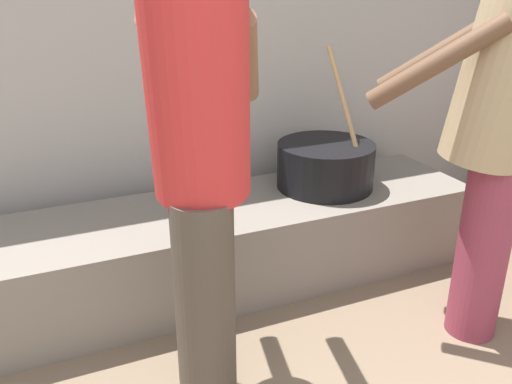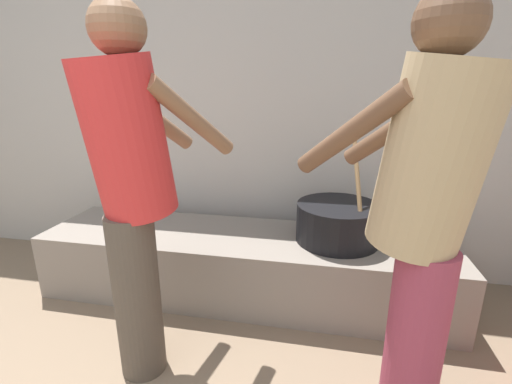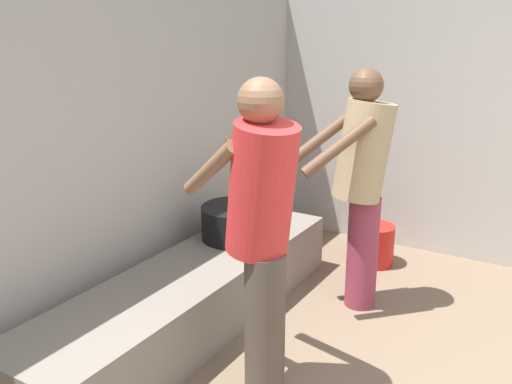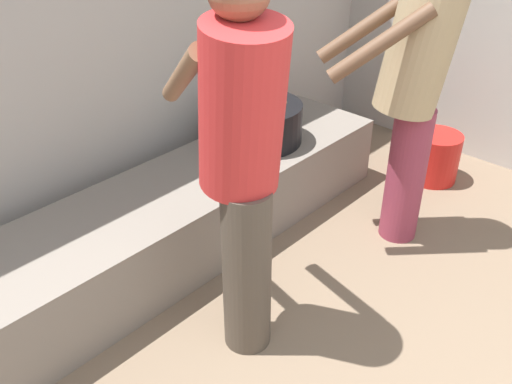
{
  "view_description": "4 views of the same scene",
  "coord_description": "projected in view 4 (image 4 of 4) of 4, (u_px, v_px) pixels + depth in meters",
  "views": [
    {
      "loc": [
        -0.05,
        -0.05,
        1.41
      ],
      "look_at": [
        0.7,
        1.69,
        0.63
      ],
      "focal_mm": 38.29,
      "sensor_mm": 36.0,
      "label": 1
    },
    {
      "loc": [
        1.18,
        0.2,
        1.26
      ],
      "look_at": [
        0.95,
        1.34,
        0.91
      ],
      "focal_mm": 24.58,
      "sensor_mm": 36.0,
      "label": 2
    },
    {
      "loc": [
        -1.7,
        0.2,
        1.8
      ],
      "look_at": [
        0.96,
        1.8,
        0.86
      ],
      "focal_mm": 39.46,
      "sensor_mm": 36.0,
      "label": 3
    },
    {
      "loc": [
        -0.86,
        0.2,
        1.84
      ],
      "look_at": [
        0.5,
        1.46,
        0.69
      ],
      "focal_mm": 39.36,
      "sensor_mm": 36.0,
      "label": 4
    }
  ],
  "objects": [
    {
      "name": "cooking_pot_main",
      "position": [
        260.0,
        122.0,
        3.15
      ],
      "size": [
        0.48,
        0.48,
        0.68
      ],
      "color": "black",
      "rests_on": "hearth_ledge"
    },
    {
      "name": "cook_in_tan_shirt",
      "position": [
        414.0,
        83.0,
        2.66
      ],
      "size": [
        0.69,
        0.68,
        1.54
      ],
      "color": "#8C3347",
      "rests_on": "ground_plane"
    },
    {
      "name": "hearth_ledge",
      "position": [
        193.0,
        211.0,
        2.96
      ],
      "size": [
        2.46,
        0.6,
        0.4
      ],
      "primitive_type": "cube",
      "color": "slate",
      "rests_on": "ground_plane"
    },
    {
      "name": "bucket_red_plastic",
      "position": [
        435.0,
        157.0,
        3.56
      ],
      "size": [
        0.31,
        0.31,
        0.31
      ],
      "primitive_type": "cylinder",
      "color": "red",
      "rests_on": "ground_plane"
    },
    {
      "name": "cook_in_red_shirt",
      "position": [
        242.0,
        153.0,
        2.01
      ],
      "size": [
        0.56,
        0.73,
        1.57
      ],
      "color": "#4C4238",
      "rests_on": "ground_plane"
    }
  ]
}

